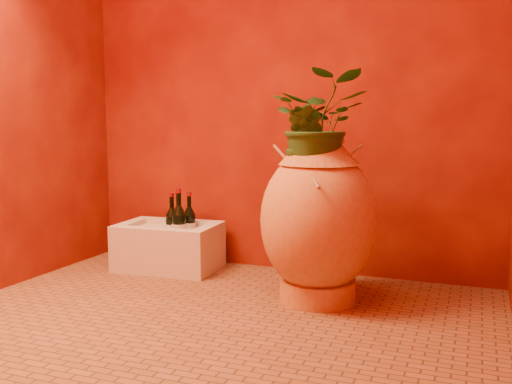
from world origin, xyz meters
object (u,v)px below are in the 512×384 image
at_px(wall_tap, 303,127).
at_px(wine_bottle_b, 179,227).
at_px(amphora, 318,220).
at_px(wine_bottle_a, 172,227).
at_px(stone_basin, 169,247).
at_px(wine_bottle_c, 189,225).

bearing_deg(wall_tap, wine_bottle_b, -161.01).
bearing_deg(amphora, wine_bottle_a, 165.26).
bearing_deg(wine_bottle_b, amphora, -13.38).
xyz_separation_m(stone_basin, wine_bottle_c, (0.10, 0.08, 0.13)).
relative_size(wine_bottle_b, wall_tap, 2.06).
relative_size(wine_bottle_b, wine_bottle_c, 1.12).
relative_size(stone_basin, wine_bottle_c, 1.96).
xyz_separation_m(amphora, wine_bottle_b, (-0.89, 0.21, -0.13)).
height_order(amphora, wine_bottle_b, amphora).
relative_size(wine_bottle_a, wall_tap, 1.86).
height_order(wine_bottle_c, wall_tap, wall_tap).
height_order(amphora, stone_basin, amphora).
xyz_separation_m(wine_bottle_c, wall_tap, (0.68, 0.10, 0.59)).
bearing_deg(wine_bottle_a, stone_basin, 157.58).
xyz_separation_m(wine_bottle_b, wine_bottle_c, (-0.01, 0.14, -0.01)).
xyz_separation_m(wine_bottle_a, wine_bottle_c, (0.07, 0.10, -0.00)).
distance_m(amphora, wall_tap, 0.67).
bearing_deg(stone_basin, wine_bottle_b, -27.85).
bearing_deg(wall_tap, amphora, -63.92).
bearing_deg(wine_bottle_c, wine_bottle_b, -87.84).
xyz_separation_m(amphora, wall_tap, (-0.22, 0.44, 0.45)).
height_order(wine_bottle_a, wine_bottle_b, wine_bottle_b).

